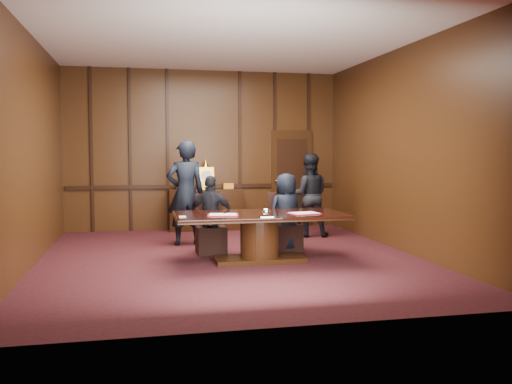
# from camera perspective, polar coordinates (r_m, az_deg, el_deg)

# --- Properties ---
(room) EXTENTS (7.00, 7.04, 3.50)m
(room) POSITION_cam_1_polar(r_m,az_deg,el_deg) (8.77, -2.45, 4.32)
(room) COLOR black
(room) RESTS_ON ground
(sideboard) EXTENTS (1.60, 0.45, 1.54)m
(sideboard) POSITION_cam_1_polar(r_m,az_deg,el_deg) (11.91, -5.29, -1.67)
(sideboard) COLOR black
(sideboard) RESTS_ON ground
(conference_table) EXTENTS (2.62, 1.32, 0.76)m
(conference_table) POSITION_cam_1_polar(r_m,az_deg,el_deg) (8.42, 0.38, -3.95)
(conference_table) COLOR black
(conference_table) RESTS_ON ground
(folder_left) EXTENTS (0.51, 0.40, 0.02)m
(folder_left) POSITION_cam_1_polar(r_m,az_deg,el_deg) (8.15, -3.48, -2.41)
(folder_left) COLOR maroon
(folder_left) RESTS_ON conference_table
(folder_right) EXTENTS (0.52, 0.42, 0.02)m
(folder_right) POSITION_cam_1_polar(r_m,az_deg,el_deg) (8.36, 5.07, -2.24)
(folder_right) COLOR maroon
(folder_right) RESTS_ON conference_table
(inkstand) EXTENTS (0.20, 0.14, 0.12)m
(inkstand) POSITION_cam_1_polar(r_m,az_deg,el_deg) (7.95, 1.09, -2.23)
(inkstand) COLOR white
(inkstand) RESTS_ON conference_table
(notepad) EXTENTS (0.10, 0.08, 0.01)m
(notepad) POSITION_cam_1_polar(r_m,az_deg,el_deg) (7.99, -7.76, -2.58)
(notepad) COLOR #FFEA7C
(notepad) RESTS_ON conference_table
(chair_left) EXTENTS (0.49, 0.49, 0.99)m
(chair_left) POSITION_cam_1_polar(r_m,az_deg,el_deg) (9.20, -4.79, -4.63)
(chair_left) COLOR black
(chair_left) RESTS_ON ground
(chair_right) EXTENTS (0.53, 0.53, 0.99)m
(chair_right) POSITION_cam_1_polar(r_m,az_deg,el_deg) (9.45, 3.06, -4.39)
(chair_right) COLOR black
(chair_right) RESTS_ON ground
(signatory_left) EXTENTS (0.83, 0.54, 1.32)m
(signatory_left) POSITION_cam_1_polar(r_m,az_deg,el_deg) (9.08, -4.74, -2.43)
(signatory_left) COLOR black
(signatory_left) RESTS_ON ground
(signatory_right) EXTENTS (0.74, 0.57, 1.35)m
(signatory_right) POSITION_cam_1_polar(r_m,az_deg,el_deg) (9.33, 3.21, -2.14)
(signatory_right) COLOR black
(signatory_right) RESTS_ON ground
(witness_left) EXTENTS (0.74, 0.52, 1.92)m
(witness_left) POSITION_cam_1_polar(r_m,az_deg,el_deg) (10.00, -7.42, -0.10)
(witness_left) COLOR black
(witness_left) RESTS_ON ground
(witness_right) EXTENTS (0.92, 0.78, 1.68)m
(witness_right) POSITION_cam_1_polar(r_m,az_deg,el_deg) (10.97, 5.58, -0.33)
(witness_right) COLOR black
(witness_right) RESTS_ON ground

